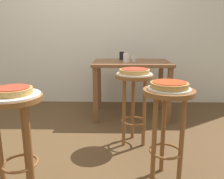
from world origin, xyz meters
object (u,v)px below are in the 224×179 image
Objects in this scene: serving_plate_foreground at (13,95)px; pizza_middle at (169,85)px; serving_plate_middle at (169,89)px; condiment_shaker at (134,59)px; pizza_foreground at (13,91)px; pizza_leftside at (135,71)px; dining_table at (131,70)px; stool_leftside at (134,94)px; serving_plate_leftside at (134,74)px; cup_near_edge at (126,58)px; cup_far_edge at (122,56)px; stool_middle at (168,115)px; stool_foreground at (16,124)px.

pizza_middle is at bearing 10.43° from serving_plate_foreground.
serving_plate_middle is at bearing 10.43° from serving_plate_foreground.
condiment_shaker is at bearing 96.06° from pizza_middle.
pizza_foreground is at bearing -118.72° from condiment_shaker.
pizza_leftside is 0.90m from dining_table.
serving_plate_leftside reaches higher than stool_leftside.
serving_plate_foreground is at bearing -135.95° from serving_plate_leftside.
cup_near_edge is 0.32m from cup_far_edge.
cup_near_edge is at bearing -122.60° from dining_table.
stool_middle is at bearing 10.43° from serving_plate_foreground.
pizza_foreground and pizza_middle have the same top height.
serving_plate_middle is at bearing 180.00° from stool_middle.
serving_plate_leftside is 0.83m from condiment_shaker.
stool_leftside is 2.08× the size of serving_plate_leftside.
stool_middle is 0.70m from serving_plate_leftside.
pizza_foreground is at bearing 180.00° from serving_plate_foreground.
pizza_foreground is 0.34× the size of stool_middle.
pizza_leftside is (0.00, -0.00, 0.03)m from serving_plate_leftside.
serving_plate_foreground reaches higher than stool_foreground.
serving_plate_foreground is at bearing -169.57° from stool_middle.
cup_near_edge is (-0.05, 0.78, 0.08)m from serving_plate_leftside.
cup_far_edge is at bearing 68.58° from pizza_foreground.
stool_foreground is 2.69× the size of pizza_middle.
stool_leftside is (0.86, 0.83, -0.20)m from serving_plate_foreground.
pizza_leftside reaches higher than stool_leftside.
serving_plate_leftside is 4.89× the size of condiment_shaker.
condiment_shaker reaches higher than dining_table.
pizza_middle is 0.37× the size of stool_leftside.
pizza_middle reaches higher than serving_plate_foreground.
serving_plate_foreground is 3.01× the size of cup_far_edge.
dining_table reaches higher than serving_plate_middle.
dining_table is at bearing 88.54° from stool_leftside.
stool_foreground is 1.00× the size of stool_leftside.
cup_far_edge is (-0.31, 1.73, 0.08)m from serving_plate_middle.
stool_middle and stool_leftside have the same top height.
serving_plate_leftside is at bearing 90.00° from stool_leftside.
pizza_leftside is at bearing -93.48° from condiment_shaker.
pizza_middle is (0.00, 0.00, 0.03)m from serving_plate_middle.
pizza_middle is (1.07, 0.20, 0.03)m from serving_plate_foreground.
cup_near_edge is (-0.05, 0.78, 0.28)m from stool_leftside.
dining_table is at bearing 62.88° from serving_plate_foreground.
pizza_foreground is 1.20m from serving_plate_leftside.
stool_foreground is 0.71× the size of dining_table.
pizza_middle is 0.91× the size of pizza_leftside.
serving_plate_leftside is (0.00, 0.00, 0.20)m from stool_leftside.
dining_table is at bearing 62.88° from stool_foreground.
cup_near_edge is 1.63× the size of condiment_shaker.
serving_plate_leftside is 3.04× the size of cup_far_edge.
dining_table is at bearing 57.40° from cup_near_edge.
cup_near_edge reaches higher than serving_plate_leftside.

